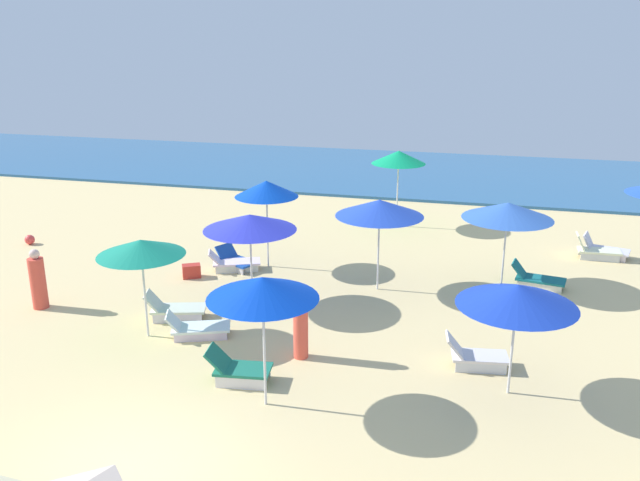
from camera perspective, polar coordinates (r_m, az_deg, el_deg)
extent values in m
plane|color=#E3C788|center=(11.65, -16.32, -18.88)|extent=(60.00, 60.00, 0.00)
cube|color=#2A6092|center=(33.40, 5.21, 5.97)|extent=(60.00, 11.16, 0.12)
cylinder|color=silver|center=(17.97, 5.03, -1.09)|extent=(0.05, 0.05, 2.09)
cone|color=#2043B7|center=(17.60, 5.14, 2.81)|extent=(2.36, 2.36, 0.44)
cube|color=silver|center=(22.10, 22.93, -1.38)|extent=(1.13, 0.06, 0.23)
cube|color=silver|center=(22.57, 22.75, -0.98)|extent=(1.13, 0.06, 0.23)
cube|color=#ECF1C5|center=(22.29, 22.88, -0.82)|extent=(1.27, 0.61, 0.06)
cube|color=#ECF1C5|center=(22.12, 21.49, -0.10)|extent=(0.30, 0.56, 0.53)
cube|color=silver|center=(22.32, 23.34, -1.28)|extent=(1.12, 0.34, 0.21)
cube|color=silver|center=(22.86, 23.52, -0.88)|extent=(1.12, 0.34, 0.21)
cube|color=silver|center=(22.55, 23.47, -0.76)|extent=(1.41, 0.98, 0.06)
cube|color=silver|center=(22.54, 22.07, 0.00)|extent=(0.43, 0.68, 0.46)
cylinder|color=silver|center=(17.05, -5.92, -2.30)|extent=(0.05, 0.05, 2.01)
cone|color=#2932C1|center=(16.68, -6.05, 1.58)|extent=(2.36, 2.36, 0.40)
cylinder|color=silver|center=(23.93, 6.66, 3.89)|extent=(0.05, 0.05, 2.29)
cone|color=#0C9A5D|center=(23.64, 6.78, 7.13)|extent=(1.91, 1.91, 0.46)
cylinder|color=silver|center=(18.84, 15.54, -1.02)|extent=(0.05, 0.05, 1.95)
cone|color=#315FB7|center=(18.50, 15.84, 2.49)|extent=(2.44, 2.44, 0.44)
cube|color=silver|center=(19.09, 18.31, -3.81)|extent=(1.16, 0.24, 0.20)
cube|color=silver|center=(19.59, 18.50, -3.28)|extent=(1.16, 0.24, 0.20)
cube|color=#14666B|center=(19.29, 18.45, -3.18)|extent=(1.39, 0.84, 0.06)
cube|color=#14666B|center=(19.28, 16.74, -2.37)|extent=(0.48, 0.65, 0.44)
cylinder|color=silver|center=(12.51, -4.80, -9.57)|extent=(0.05, 0.05, 2.18)
cone|color=#0736B7|center=(11.98, -4.96, -4.06)|extent=(2.06, 2.06, 0.41)
cube|color=silver|center=(13.51, -6.88, -12.08)|extent=(1.00, 0.17, 0.26)
cube|color=silver|center=(13.98, -6.33, -10.97)|extent=(1.00, 0.17, 0.26)
cube|color=#1C7058|center=(13.67, -6.62, -10.94)|extent=(1.19, 0.79, 0.06)
cube|color=#1C7058|center=(13.69, -8.75, -9.99)|extent=(0.51, 0.67, 0.45)
cylinder|color=silver|center=(19.70, -4.53, 0.74)|extent=(0.05, 0.05, 2.16)
cone|color=#083CB7|center=(19.36, -4.63, 4.47)|extent=(1.86, 1.86, 0.47)
cube|color=silver|center=(19.55, -7.15, -2.49)|extent=(1.17, 0.50, 0.22)
cube|color=silver|center=(20.04, -7.16, -1.98)|extent=(1.17, 0.50, 0.22)
cube|color=white|center=(19.75, -7.17, -1.85)|extent=(1.51, 1.08, 0.06)
cube|color=white|center=(19.70, -9.05, -1.44)|extent=(0.55, 0.67, 0.39)
cube|color=silver|center=(19.73, -7.64, -2.34)|extent=(0.94, 0.50, 0.20)
cube|color=silver|center=(20.08, -6.44, -1.94)|extent=(0.94, 0.50, 0.20)
cube|color=#1A47A6|center=(19.86, -7.05, -1.78)|extent=(1.32, 1.11, 0.06)
cube|color=#1A47A6|center=(20.17, -8.06, -0.94)|extent=(0.59, 0.72, 0.41)
cylinder|color=silver|center=(15.70, -14.81, -4.65)|extent=(0.05, 0.05, 1.99)
cone|color=#148467|center=(15.30, -15.15, -0.57)|extent=(1.98, 1.98, 0.36)
cube|color=silver|center=(15.54, -10.21, -8.19)|extent=(1.13, 0.47, 0.19)
cube|color=silver|center=(16.02, -10.10, -7.36)|extent=(1.13, 0.47, 0.19)
cube|color=white|center=(15.73, -10.18, -7.36)|extent=(1.47, 1.07, 0.06)
cube|color=white|center=(15.71, -12.48, -6.80)|extent=(0.52, 0.68, 0.40)
cube|color=silver|center=(16.54, -12.16, -6.59)|extent=(1.14, 0.37, 0.24)
cube|color=silver|center=(17.02, -11.85, -5.85)|extent=(1.14, 0.37, 0.24)
cube|color=silver|center=(16.72, -12.04, -5.74)|extent=(1.44, 0.97, 0.06)
cube|color=silver|center=(16.76, -14.13, -5.07)|extent=(0.53, 0.68, 0.45)
cylinder|color=silver|center=(13.42, 16.17, -9.04)|extent=(0.05, 0.05, 1.86)
cone|color=#1737AF|center=(12.97, 16.59, -4.52)|extent=(2.28, 2.28, 0.43)
cube|color=silver|center=(14.36, 13.66, -10.62)|extent=(1.04, 0.19, 0.23)
cube|color=silver|center=(14.82, 13.42, -9.68)|extent=(1.04, 0.19, 0.23)
cube|color=silver|center=(14.52, 13.58, -9.64)|extent=(1.23, 0.77, 0.06)
cube|color=silver|center=(14.36, 11.52, -8.84)|extent=(0.47, 0.63, 0.47)
cylinder|color=#F15541|center=(14.34, -1.67, -7.30)|extent=(0.33, 0.33, 1.50)
sphere|color=beige|center=(14.00, -1.70, -4.12)|extent=(0.23, 0.23, 0.23)
cylinder|color=#DC4B3B|center=(18.30, -23.06, -3.40)|extent=(0.44, 0.44, 1.33)
sphere|color=beige|center=(18.05, -23.36, -1.09)|extent=(0.26, 0.26, 0.26)
cube|color=red|center=(19.39, -10.98, -2.60)|extent=(0.60, 0.52, 0.38)
sphere|color=#E43E3C|center=(23.97, -23.68, 0.07)|extent=(0.32, 0.32, 0.32)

